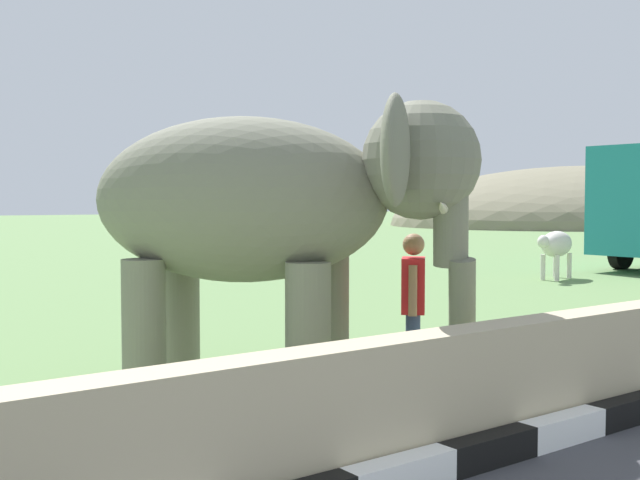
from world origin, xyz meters
The scene contains 5 objects.
barrier_parapet centered at (2.00, 4.22, 0.50)m, with size 28.00×0.36×1.00m, color tan.
elephant centered at (1.78, 6.70, 1.95)m, with size 3.74×3.90×2.97m.
person_handler centered at (3.09, 6.01, 0.93)m, with size 0.54×0.54×1.66m.
cow_near centered at (14.02, 12.34, 0.87)m, with size 1.92×1.01×1.23m.
hill_east centered at (55.00, 39.53, 0.00)m, with size 36.41×29.13×9.82m.
Camera 1 is at (-2.56, 0.04, 2.00)m, focal length 43.80 mm.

